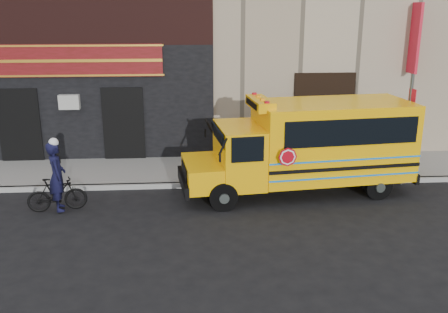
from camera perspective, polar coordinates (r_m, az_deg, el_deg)
ground at (r=13.28m, az=-0.00°, el=-7.36°), size 120.00×120.00×0.00m
curb at (r=15.66m, az=-0.66°, el=-3.19°), size 40.00×0.20×0.15m
sidewalk at (r=17.07m, az=-0.95°, el=-1.46°), size 40.00×3.00×0.15m
school_bus at (r=15.04m, az=9.89°, el=1.44°), size 7.10×2.91×2.92m
sign_pole at (r=16.30m, az=20.25°, el=3.31°), size 0.11×0.30×3.50m
bicycle at (r=14.47m, az=-18.54°, el=-4.13°), size 1.65×0.71×0.96m
cyclist at (r=14.28m, az=-18.53°, el=-2.34°), size 0.65×0.81×1.93m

